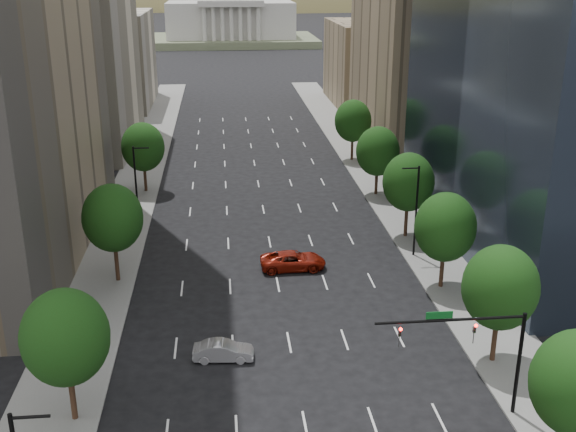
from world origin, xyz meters
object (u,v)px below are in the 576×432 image
object	(u,v)px
traffic_signal	(482,343)
car_red_far	(293,261)
capitol	(231,19)
car_silver	(223,351)

from	to	relation	value
traffic_signal	car_red_far	bearing A→B (deg)	110.94
capitol	car_red_far	xyz separation A→B (m)	(1.67, -196.55, -7.74)
traffic_signal	car_red_far	distance (m)	25.17
car_silver	car_red_far	bearing A→B (deg)	-19.56
traffic_signal	car_silver	size ratio (longest dim) A/B	2.13
capitol	car_red_far	bearing A→B (deg)	-89.51
capitol	car_silver	distance (m)	211.84
traffic_signal	car_silver	world-z (taller)	traffic_signal
capitol	traffic_signal	bearing A→B (deg)	-87.26
car_silver	traffic_signal	bearing A→B (deg)	-113.85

